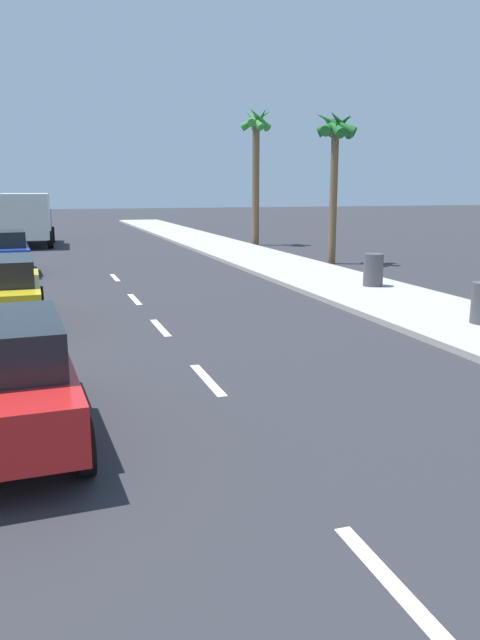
{
  "coord_description": "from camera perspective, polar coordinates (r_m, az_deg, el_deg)",
  "views": [
    {
      "loc": [
        -2.53,
        2.32,
        3.09
      ],
      "look_at": [
        0.37,
        11.28,
        1.1
      ],
      "focal_mm": 35.11,
      "sensor_mm": 36.0,
      "label": 1
    }
  ],
  "objects": [
    {
      "name": "lane_stripe_5",
      "position": [
        17.95,
        -9.58,
        1.88
      ],
      "size": [
        0.16,
        1.8,
        0.01
      ],
      "primitive_type": "cube",
      "color": "white",
      "rests_on": "ground"
    },
    {
      "name": "parked_car_blue",
      "position": [
        24.58,
        -20.66,
        5.92
      ],
      "size": [
        1.98,
        3.99,
        1.57
      ],
      "rotation": [
        0.0,
        0.0,
        0.05
      ],
      "color": "#1E389E",
      "rests_on": "ground"
    },
    {
      "name": "lane_stripe_2",
      "position": [
        5.53,
        13.86,
        -22.41
      ],
      "size": [
        0.16,
        1.8,
        0.01
      ],
      "primitive_type": "cube",
      "color": "white",
      "rests_on": "ground"
    },
    {
      "name": "delivery_truck",
      "position": [
        36.03,
        -18.86,
        8.8
      ],
      "size": [
        2.91,
        6.35,
        2.8
      ],
      "rotation": [
        0.0,
        0.0,
        -0.05
      ],
      "color": "#23478C",
      "rests_on": "ground"
    },
    {
      "name": "trash_bin_far",
      "position": [
        19.61,
        12.05,
        4.49
      ],
      "size": [
        0.6,
        0.6,
        0.99
      ],
      "primitive_type": "cylinder",
      "color": "#47474C",
      "rests_on": "sidewalk_strip"
    },
    {
      "name": "lane_stripe_4",
      "position": [
        14.22,
        -7.28,
        -0.69
      ],
      "size": [
        0.16,
        1.8,
        0.01
      ],
      "primitive_type": "cube",
      "color": "white",
      "rests_on": "ground"
    },
    {
      "name": "ground_plane",
      "position": [
        18.13,
        -9.67,
        1.96
      ],
      "size": [
        160.0,
        160.0,
        0.0
      ],
      "primitive_type": "plane",
      "color": "#2D2D33"
    },
    {
      "name": "palm_tree_distant",
      "position": [
        34.63,
        1.47,
        15.73
      ],
      "size": [
        1.74,
        1.7,
        7.4
      ],
      "color": "brown",
      "rests_on": "ground"
    },
    {
      "name": "lane_stripe_6",
      "position": [
        22.44,
        -11.33,
        3.81
      ],
      "size": [
        0.16,
        1.8,
        0.01
      ],
      "primitive_type": "cube",
      "color": "white",
      "rests_on": "ground"
    },
    {
      "name": "sidewalk_strip",
      "position": [
        21.94,
        7.11,
        3.95
      ],
      "size": [
        3.6,
        80.0,
        0.14
      ],
      "primitive_type": "cube",
      "color": "#B2ADA3",
      "rests_on": "ground"
    },
    {
      "name": "palm_tree_far",
      "position": [
        26.26,
        8.65,
        15.94
      ],
      "size": [
        1.9,
        1.79,
        6.25
      ],
      "color": "brown",
      "rests_on": "ground"
    },
    {
      "name": "lane_stripe_3",
      "position": [
        10.35,
        -2.99,
        -5.44
      ],
      "size": [
        0.16,
        1.8,
        0.01
      ],
      "primitive_type": "cube",
      "color": "white",
      "rests_on": "ground"
    }
  ]
}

